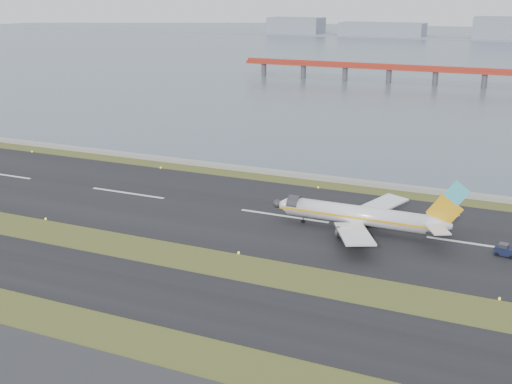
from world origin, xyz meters
TOP-DOWN VIEW (x-y plane):
  - ground at (0.00, 0.00)m, footprint 1000.00×1000.00m
  - taxiway_strip at (0.00, -12.00)m, footprint 1000.00×18.00m
  - runway_strip at (0.00, 30.00)m, footprint 1000.00×45.00m
  - seawall at (0.00, 60.00)m, footprint 1000.00×2.50m
  - bay_water at (0.00, 460.00)m, footprint 1400.00×800.00m
  - red_pier at (20.00, 250.00)m, footprint 260.00×5.00m
  - airliner at (17.66, 27.62)m, footprint 38.52×32.89m
  - pushback_tug at (44.54, 26.32)m, footprint 3.96×2.71m

SIDE VIEW (x-z plane):
  - ground at x=0.00m, z-range 0.00..0.00m
  - bay_water at x=0.00m, z-range -0.65..0.65m
  - taxiway_strip at x=0.00m, z-range 0.00..0.10m
  - runway_strip at x=0.00m, z-range 0.00..0.10m
  - seawall at x=0.00m, z-range 0.00..1.00m
  - pushback_tug at x=44.54m, z-range -0.03..2.31m
  - airliner at x=17.66m, z-range -2.94..9.86m
  - red_pier at x=20.00m, z-range 2.18..12.38m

